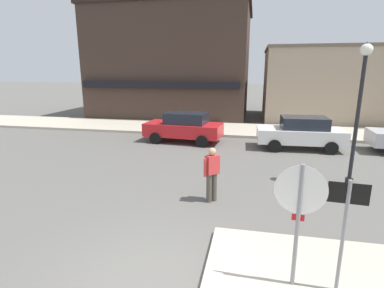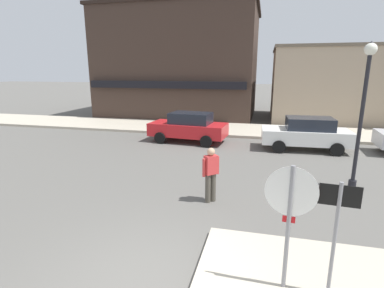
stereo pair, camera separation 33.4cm
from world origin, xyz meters
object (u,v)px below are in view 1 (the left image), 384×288
object	(u,v)px
one_way_sign	(344,226)
lamp_post	(360,95)
parked_car_nearest	(184,127)
pedestrian_crossing_near	(212,173)
parked_car_second	(301,132)
stop_sign	(299,211)

from	to	relation	value
one_way_sign	lamp_post	xyz separation A→B (m)	(1.73, 5.53, 1.63)
parked_car_nearest	pedestrian_crossing_near	xyz separation A→B (m)	(2.45, -7.06, 0.06)
lamp_post	parked_car_second	world-z (taller)	lamp_post
lamp_post	stop_sign	bearing A→B (deg)	-113.80
lamp_post	pedestrian_crossing_near	xyz separation A→B (m)	(-4.30, -2.17, -2.09)
parked_car_nearest	parked_car_second	world-z (taller)	same
lamp_post	pedestrian_crossing_near	size ratio (longest dim) A/B	2.82
stop_sign	pedestrian_crossing_near	xyz separation A→B (m)	(-1.87, 3.34, -0.65)
parked_car_second	pedestrian_crossing_near	size ratio (longest dim) A/B	2.52
parked_car_second	stop_sign	bearing A→B (deg)	-98.41
one_way_sign	parked_car_second	bearing A→B (deg)	85.52
one_way_sign	pedestrian_crossing_near	world-z (taller)	one_way_sign
pedestrian_crossing_near	lamp_post	bearing A→B (deg)	26.83
parked_car_nearest	stop_sign	bearing A→B (deg)	-67.48
lamp_post	parked_car_second	xyz separation A→B (m)	(-0.94, 4.59, -2.15)
parked_car_nearest	parked_car_second	xyz separation A→B (m)	(5.81, -0.29, 0.00)
pedestrian_crossing_near	stop_sign	bearing A→B (deg)	-60.83
pedestrian_crossing_near	parked_car_second	bearing A→B (deg)	63.59
stop_sign	lamp_post	size ratio (longest dim) A/B	0.51
one_way_sign	pedestrian_crossing_near	xyz separation A→B (m)	(-2.57, 3.36, -0.46)
parked_car_second	lamp_post	bearing A→B (deg)	-78.44
one_way_sign	lamp_post	bearing A→B (deg)	72.61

